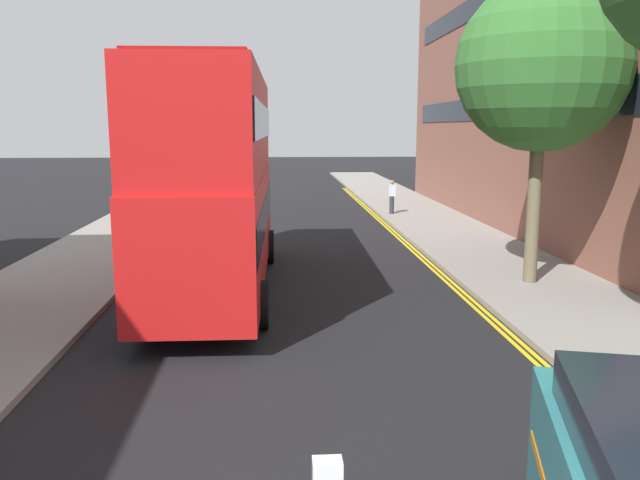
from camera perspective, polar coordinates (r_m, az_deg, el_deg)
sidewalk_right at (r=20.40m, az=16.08°, el=-2.13°), size 4.00×80.00×0.14m
sidewalk_left at (r=20.11m, az=-21.38°, el=-2.61°), size 4.00×80.00×0.14m
kerb_line_outer at (r=17.92m, az=11.90°, el=-3.84°), size 0.10×56.00×0.01m
kerb_line_inner at (r=17.87m, az=11.40°, el=-3.85°), size 0.10×56.00×0.01m
double_decker_bus_away at (r=16.64m, az=-9.32°, el=5.76°), size 2.91×10.84×5.64m
pedestrian_far at (r=30.73m, az=6.46°, el=3.92°), size 0.34×0.22×1.62m
street_tree_near at (r=17.68m, az=19.28°, el=14.47°), size 4.39×4.39×7.84m
townhouse_terrace_right at (r=30.04m, az=24.49°, el=13.74°), size 10.08×28.00×13.25m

